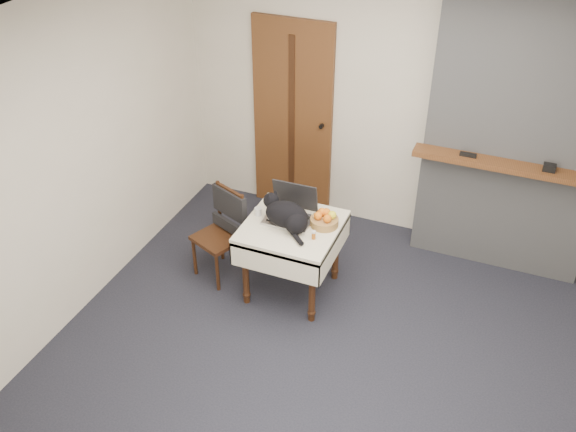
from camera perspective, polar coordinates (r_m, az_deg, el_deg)
name	(u,v)px	position (r m, az deg, el deg)	size (l,w,h in m)	color
ground	(340,362)	(5.14, 4.65, -12.84)	(4.50, 4.50, 0.00)	black
room_shell	(373,134)	(4.44, 7.60, 7.23)	(4.52, 4.01, 2.61)	beige
door	(293,119)	(6.40, 0.42, 8.64)	(0.82, 0.10, 2.00)	brown
chimney	(518,133)	(5.79, 19.74, 6.93)	(1.62, 0.48, 2.60)	gray
side_table	(292,236)	(5.40, 0.35, -1.77)	(0.78, 0.78, 0.70)	#351B0E
laptop	(291,210)	(5.39, 0.28, 0.56)	(0.40, 0.34, 0.29)	#B7B7BC
cat	(287,216)	(5.24, -0.05, 0.04)	(0.49, 0.40, 0.27)	black
cream_jar	(258,211)	(5.44, -2.67, 0.40)	(0.06, 0.06, 0.07)	silver
pill_bottle	(314,235)	(5.15, 2.30, -1.69)	(0.04, 0.04, 0.07)	#9E4F13
fruit_basket	(325,220)	(5.31, 3.27, -0.32)	(0.24, 0.24, 0.13)	#9E693F
desk_clutter	(310,224)	(5.33, 1.94, -0.76)	(0.15, 0.02, 0.01)	black
chair	(225,221)	(5.68, -5.64, -0.44)	(0.50, 0.49, 0.85)	#351B0E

